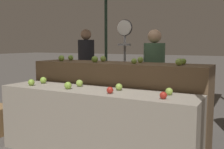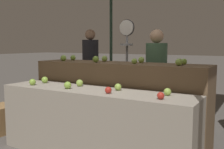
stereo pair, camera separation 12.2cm
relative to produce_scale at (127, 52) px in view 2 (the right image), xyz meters
The scene contains 22 objects.
display_counter_front 1.40m from the produce_scale, 82.55° to the right, with size 2.39×0.55×0.80m, color gray.
display_counter_back 0.87m from the produce_scale, 74.38° to the right, with size 2.39×0.55×1.08m, color brown.
apple_front_0 1.47m from the produce_scale, 119.47° to the right, with size 0.08×0.08×0.08m, color #84AD3D.
apple_front_1 1.29m from the produce_scale, 96.48° to the right, with size 0.09×0.09×0.09m, color #84AD3D.
apple_front_2 1.36m from the produce_scale, 71.17° to the right, with size 0.07×0.07×0.07m, color #AD281E.
apple_front_3 1.64m from the produce_scale, 51.14° to the right, with size 0.07×0.07×0.07m, color #AD281E.
apple_front_4 1.29m from the produce_scale, 124.27° to the right, with size 0.09×0.09×0.09m, color #84AD3D.
apple_front_5 1.08m from the produce_scale, 97.34° to the right, with size 0.09×0.09×0.09m, color #8EB247.
apple_front_6 1.16m from the produce_scale, 67.70° to the right, with size 0.08×0.08×0.08m, color #8EB247.
apple_front_7 1.48m from the produce_scale, 45.95° to the right, with size 0.08×0.08×0.08m, color #8EB247.
apple_back_0 0.95m from the produce_scale, 137.95° to the right, with size 0.09×0.09×0.09m, color #84AD3D.
apple_back_1 0.67m from the produce_scale, 101.52° to the right, with size 0.09×0.09×0.09m, color #7AA338.
apple_back_2 0.78m from the produce_scale, 55.61° to the right, with size 0.07×0.07×0.07m, color #8EB247.
apple_back_3 1.18m from the produce_scale, 32.55° to the right, with size 0.08×0.08×0.08m, color #8EB247.
apple_back_4 0.82m from the produce_scale, 149.18° to the right, with size 0.08×0.08×0.08m, color #7AA338.
apple_back_5 0.45m from the produce_scale, 107.14° to the right, with size 0.08×0.08×0.08m, color #8EB247.
apple_back_6 0.61m from the produce_scale, 43.98° to the right, with size 0.08×0.08×0.08m, color #8EB247.
apple_back_7 1.08m from the produce_scale, 23.29° to the right, with size 0.07×0.07×0.07m, color #7AA338.
produce_scale is the anchor object (origin of this frame).
person_vendor_at_scale 0.55m from the produce_scale, 17.55° to the left, with size 0.35×0.35×1.54m.
person_customer_left 1.57m from the produce_scale, 145.91° to the left, with size 0.38×0.38×1.63m.
wooden_crate_side 2.16m from the produce_scale, 145.31° to the right, with size 0.40×0.40×0.40m, color #9E7547.
Camera 2 is at (1.68, -2.44, 1.32)m, focal length 42.00 mm.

